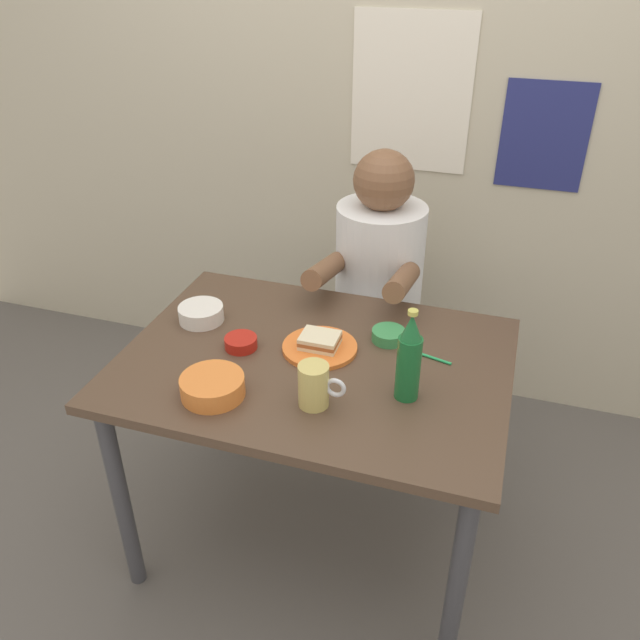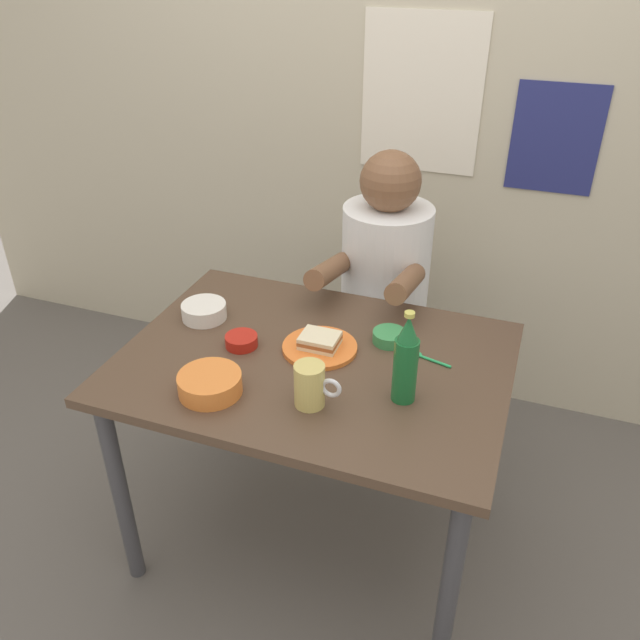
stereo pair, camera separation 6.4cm
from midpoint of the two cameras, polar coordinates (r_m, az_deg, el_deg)
The scene contains 14 objects.
ground_plane at distance 2.35m, azimuth -1.21°, elevation -18.40°, with size 6.00×6.00×0.00m, color #59544F.
wall_back at distance 2.58m, azimuth 6.47°, elevation 20.11°, with size 4.40×0.09×2.60m.
dining_table at distance 1.91m, azimuth -1.43°, elevation -5.73°, with size 1.10×0.80×0.74m.
stool at distance 2.56m, azimuth 4.13°, elevation -3.11°, with size 0.34×0.34×0.45m.
person_seated at distance 2.34m, azimuth 4.44°, elevation 5.17°, with size 0.33×0.56×0.72m.
plate_orange at distance 1.88m, azimuth -0.92°, elevation -2.47°, with size 0.22×0.22×0.01m, color orange.
sandwich at distance 1.87m, azimuth -0.93°, elevation -1.83°, with size 0.11×0.09×0.04m.
beer_mug at distance 1.65m, azimuth -1.60°, elevation -5.81°, with size 0.13×0.08×0.12m.
beer_bottle at distance 1.65m, azimuth 6.77°, elevation -3.45°, with size 0.06×0.06×0.26m.
sambal_bowl_red at distance 1.91m, azimuth -7.96°, elevation -1.95°, with size 0.10×0.10×0.03m.
rice_bowl_white at distance 2.05m, azimuth -11.35°, elevation 0.62°, with size 0.14×0.14×0.05m.
soup_bowl_orange at distance 1.72m, azimuth -10.54°, elevation -5.73°, with size 0.17×0.17×0.05m.
dip_bowl_green at distance 1.93m, azimuth 5.13°, elevation -1.32°, with size 0.10×0.10×0.03m.
spoon at distance 1.88m, azimuth 8.11°, elevation -3.02°, with size 0.13×0.04×0.01m.
Camera 1 is at (0.48, -1.44, 1.80)m, focal length 36.22 mm.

